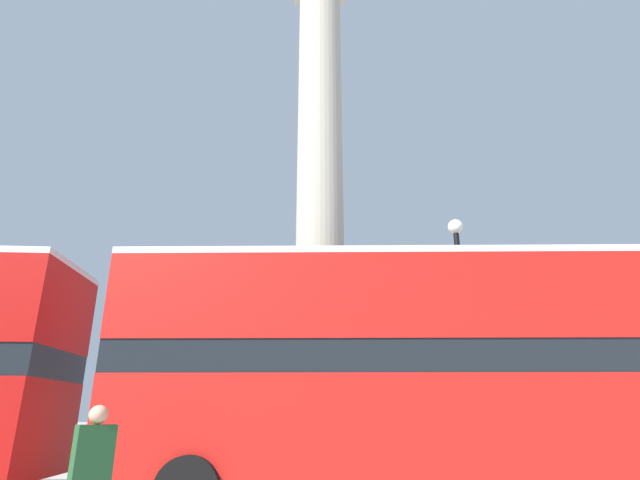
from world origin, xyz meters
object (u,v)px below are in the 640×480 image
object	(u,v)px
monument_column	(320,296)
bus_b	(423,367)
pedestrian_near_lamp	(90,473)
street_lamp	(466,338)

from	to	relation	value
monument_column	bus_b	xyz separation A→B (m)	(1.86, -5.62, -2.63)
monument_column	pedestrian_near_lamp	xyz separation A→B (m)	(-2.71, -8.72, -4.09)
monument_column	pedestrian_near_lamp	size ratio (longest dim) A/B	11.61
bus_b	street_lamp	world-z (taller)	street_lamp
monument_column	street_lamp	world-z (taller)	monument_column
monument_column	pedestrian_near_lamp	bearing A→B (deg)	-107.27
monument_column	bus_b	world-z (taller)	monument_column
bus_b	street_lamp	distance (m)	3.02
bus_b	street_lamp	bearing A→B (deg)	58.32
street_lamp	monument_column	bearing A→B (deg)	137.02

